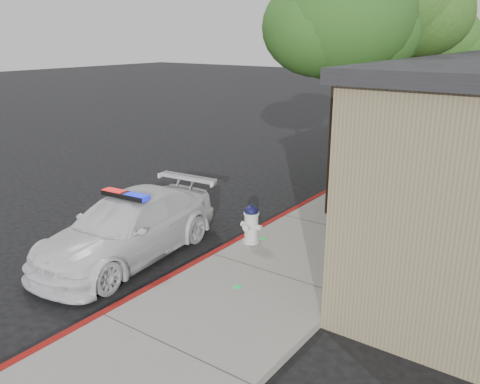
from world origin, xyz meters
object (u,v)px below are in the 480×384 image
Objects in this scene: police_car at (128,227)px; street_tree_mid at (402,7)px; fire_hydrant at (251,224)px; street_tree_near at (341,24)px; street_tree_far at (445,42)px.

street_tree_mid is at bearing 67.85° from police_car.
fire_hydrant is (1.93, 1.94, -0.09)m from police_car.
street_tree_mid is (2.65, 8.70, 4.79)m from police_car.
fire_hydrant is 5.23m from street_tree_near.
police_car is 0.69× the size of street_tree_mid.
street_tree_near is 3.94m from street_tree_mid.
fire_hydrant is 8.37m from street_tree_mid.
police_car is 6.89m from street_tree_near.
street_tree_far is at bearing 93.24° from street_tree_mid.
street_tree_near is at bearing -91.59° from street_tree_mid.
street_tree_near is 1.13× the size of street_tree_far.
police_car reaches higher than fire_hydrant.
street_tree_mid is 1.25× the size of street_tree_far.
street_tree_far is (0.33, 13.60, 3.81)m from fire_hydrant.
street_tree_far is at bearing 91.49° from street_tree_near.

